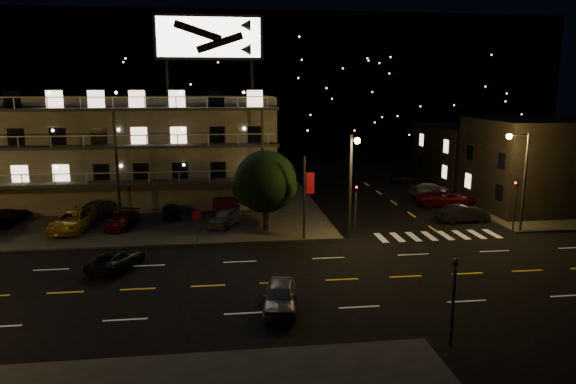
{
  "coord_description": "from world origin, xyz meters",
  "views": [
    {
      "loc": [
        -0.91,
        -28.65,
        11.4
      ],
      "look_at": [
        3.73,
        8.0,
        3.84
      ],
      "focal_mm": 32.0,
      "sensor_mm": 36.0,
      "label": 1
    }
  ],
  "objects": [
    {
      "name": "streetlight_nc",
      "position": [
        8.5,
        7.94,
        4.96
      ],
      "size": [
        0.44,
        1.92,
        8.0
      ],
      "color": "#2D2D30",
      "rests_on": "ground"
    },
    {
      "name": "banner_north",
      "position": [
        5.09,
        8.4,
        3.43
      ],
      "size": [
        0.83,
        0.16,
        6.4
      ],
      "color": "#2D2D30",
      "rests_on": "ground"
    },
    {
      "name": "signal_ne",
      "position": [
        22.0,
        8.5,
        2.57
      ],
      "size": [
        0.27,
        0.2,
        4.6
      ],
      "color": "#2D2D30",
      "rests_on": "ground"
    },
    {
      "name": "motel",
      "position": [
        -9.94,
        23.88,
        5.34
      ],
      "size": [
        28.0,
        13.8,
        18.1
      ],
      "color": "gray",
      "rests_on": "ground"
    },
    {
      "name": "road_car_west",
      "position": [
        -7.85,
        3.71,
        0.62
      ],
      "size": [
        3.68,
        4.9,
        1.24
      ],
      "primitive_type": "imported",
      "rotation": [
        0.0,
        0.0,
        2.72
      ],
      "color": "black",
      "rests_on": "ground"
    },
    {
      "name": "lot_car_7",
      "position": [
        -11.78,
        17.49,
        0.89
      ],
      "size": [
        3.76,
        5.54,
        1.49
      ],
      "primitive_type": "imported",
      "rotation": [
        0.0,
        0.0,
        2.78
      ],
      "color": "gray",
      "rests_on": "curb_nw"
    },
    {
      "name": "hill_backdrop",
      "position": [
        -5.94,
        68.78,
        11.55
      ],
      "size": [
        120.0,
        25.0,
        24.0
      ],
      "color": "black",
      "rests_on": "ground"
    },
    {
      "name": "curb_nw",
      "position": [
        -14.0,
        20.0,
        0.07
      ],
      "size": [
        44.0,
        24.0,
        0.15
      ],
      "primitive_type": "cube",
      "color": "#31312F",
      "rests_on": "ground"
    },
    {
      "name": "ground",
      "position": [
        0.0,
        0.0,
        0.0
      ],
      "size": [
        140.0,
        140.0,
        0.0
      ],
      "primitive_type": "plane",
      "color": "black",
      "rests_on": "ground"
    },
    {
      "name": "lot_car_3",
      "position": [
        -9.21,
        13.18,
        0.76
      ],
      "size": [
        2.58,
        4.49,
        1.22
      ],
      "primitive_type": "imported",
      "rotation": [
        0.0,
        0.0,
        -0.22
      ],
      "color": "#550C0C",
      "rests_on": "curb_nw"
    },
    {
      "name": "lot_car_4",
      "position": [
        -0.94,
        12.92,
        0.85
      ],
      "size": [
        3.19,
        4.45,
        1.41
      ],
      "primitive_type": "imported",
      "rotation": [
        0.0,
        0.0,
        -0.42
      ],
      "color": "gray",
      "rests_on": "curb_nw"
    },
    {
      "name": "side_bldg_back",
      "position": [
        29.99,
        28.0,
        3.5
      ],
      "size": [
        14.06,
        12.0,
        7.0
      ],
      "color": "black",
      "rests_on": "ground"
    },
    {
      "name": "lot_car_6",
      "position": [
        -19.1,
        15.77,
        0.8
      ],
      "size": [
        2.73,
        4.88,
        1.29
      ],
      "primitive_type": "imported",
      "rotation": [
        0.0,
        0.0,
        3.01
      ],
      "color": "black",
      "rests_on": "curb_nw"
    },
    {
      "name": "stop_sign",
      "position": [
        -3.0,
        8.57,
        1.71
      ],
      "size": [
        0.91,
        0.11,
        2.61
      ],
      "color": "#2D2D30",
      "rests_on": "ground"
    },
    {
      "name": "side_car_0",
      "position": [
        19.46,
        12.0,
        0.72
      ],
      "size": [
        4.45,
        1.74,
        1.45
      ],
      "primitive_type": "imported",
      "rotation": [
        0.0,
        0.0,
        1.62
      ],
      "color": "black",
      "rests_on": "ground"
    },
    {
      "name": "lot_car_8",
      "position": [
        -5.61,
        16.14,
        0.79
      ],
      "size": [
        1.99,
        3.9,
        1.27
      ],
      "primitive_type": "imported",
      "rotation": [
        0.0,
        0.0,
        3.28
      ],
      "color": "black",
      "rests_on": "curb_nw"
    },
    {
      "name": "lot_car_2",
      "position": [
        -13.02,
        12.89,
        0.92
      ],
      "size": [
        3.13,
        5.79,
        1.54
      ],
      "primitive_type": "imported",
      "rotation": [
        0.0,
        0.0,
        -0.11
      ],
      "color": "gold",
      "rests_on": "curb_nw"
    },
    {
      "name": "side_car_2",
      "position": [
        21.02,
        22.84,
        0.67
      ],
      "size": [
        4.95,
        2.83,
        1.35
      ],
      "primitive_type": "imported",
      "rotation": [
        0.0,
        0.0,
        1.78
      ],
      "color": "gray",
      "rests_on": "ground"
    },
    {
      "name": "streetlight_ne",
      "position": [
        22.14,
        8.3,
        4.96
      ],
      "size": [
        1.92,
        0.44,
        8.0
      ],
      "color": "#2D2D30",
      "rests_on": "ground"
    },
    {
      "name": "road_car_east",
      "position": [
        1.84,
        -3.68,
        0.71
      ],
      "size": [
        2.31,
        4.4,
        1.43
      ],
      "primitive_type": "imported",
      "rotation": [
        0.0,
        0.0,
        -0.15
      ],
      "color": "gray",
      "rests_on": "ground"
    },
    {
      "name": "side_car_3",
      "position": [
        20.87,
        29.68,
        0.68
      ],
      "size": [
        4.3,
        3.04,
        1.36
      ],
      "primitive_type": "imported",
      "rotation": [
        0.0,
        0.0,
        1.17
      ],
      "color": "black",
      "rests_on": "ground"
    },
    {
      "name": "side_bldg_front",
      "position": [
        29.99,
        16.0,
        4.25
      ],
      "size": [
        14.06,
        10.0,
        8.5
      ],
      "color": "black",
      "rests_on": "ground"
    },
    {
      "name": "signal_sw",
      "position": [
        9.0,
        -8.5,
        2.57
      ],
      "size": [
        0.2,
        0.27,
        4.6
      ],
      "color": "#2D2D30",
      "rests_on": "ground"
    },
    {
      "name": "curb_ne",
      "position": [
        30.0,
        20.0,
        0.07
      ],
      "size": [
        16.0,
        24.0,
        0.15
      ],
      "primitive_type": "cube",
      "color": "#31312F",
      "rests_on": "ground"
    },
    {
      "name": "signal_nw",
      "position": [
        9.0,
        8.5,
        2.57
      ],
      "size": [
        0.2,
        0.27,
        4.6
      ],
      "color": "#2D2D30",
      "rests_on": "ground"
    },
    {
      "name": "side_car_1",
      "position": [
        20.63,
        18.15,
        0.77
      ],
      "size": [
        5.8,
        3.19,
        1.54
      ],
      "primitive_type": "imported",
      "rotation": [
        0.0,
        0.0,
        1.45
      ],
      "color": "#550C0C",
      "rests_on": "ground"
    },
    {
      "name": "tree",
      "position": [
        2.27,
        10.96,
        3.98
      ],
      "size": [
        5.12,
        4.93,
        6.44
      ],
      "color": "black",
      "rests_on": "curb_nw"
    },
    {
      "name": "lot_car_9",
      "position": [
        -1.03,
        17.48,
        0.88
      ],
      "size": [
        2.92,
        4.71,
        1.46
      ],
      "primitive_type": "imported",
      "rotation": [
        0.0,
        0.0,
        3.48
      ],
      "color": "#550C0C",
      "rests_on": "curb_nw"
    }
  ]
}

